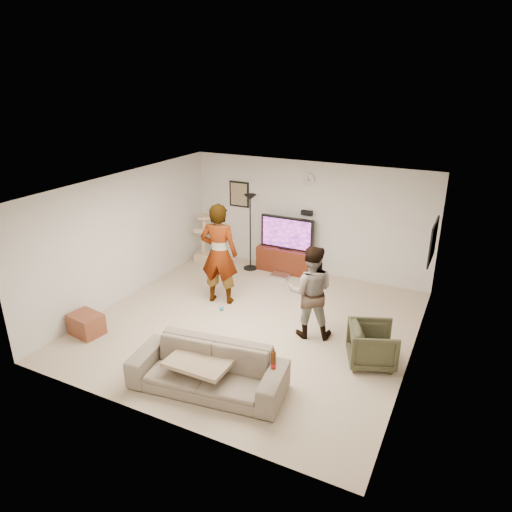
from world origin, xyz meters
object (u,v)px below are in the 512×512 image
at_px(person_left, 219,254).
at_px(tv_stand, 286,260).
at_px(sofa, 208,369).
at_px(armchair, 372,345).
at_px(tv, 287,233).
at_px(floor_lamp, 250,233).
at_px(beer_bottle, 274,360).
at_px(side_table, 86,324).
at_px(person_right, 310,292).
at_px(cat_tree, 203,238).

bearing_deg(person_left, tv_stand, -118.97).
xyz_separation_m(sofa, armchair, (1.94, 1.65, 0.00)).
relative_size(tv, floor_lamp, 0.70).
height_order(beer_bottle, side_table, beer_bottle).
height_order(tv_stand, person_right, person_right).
bearing_deg(floor_lamp, person_left, -82.92).
bearing_deg(side_table, beer_bottle, -5.25).
xyz_separation_m(beer_bottle, side_table, (-3.70, 0.34, -0.58)).
height_order(cat_tree, armchair, cat_tree).
bearing_deg(person_right, sofa, 50.65).
height_order(tv, armchair, tv).
bearing_deg(tv, beer_bottle, -69.21).
bearing_deg(tv_stand, person_left, -106.43).
bearing_deg(side_table, floor_lamp, 72.29).
height_order(floor_lamp, sofa, floor_lamp).
xyz_separation_m(tv, floor_lamp, (-0.80, -0.24, -0.04)).
bearing_deg(armchair, tv_stand, 21.48).
height_order(person_left, side_table, person_left).
xyz_separation_m(person_right, armchair, (1.17, -0.38, -0.49)).
relative_size(person_right, sofa, 0.74).
xyz_separation_m(floor_lamp, side_table, (-1.23, -3.84, -0.69)).
distance_m(tv, person_right, 2.79).
distance_m(sofa, side_table, 2.71).
xyz_separation_m(floor_lamp, sofa, (1.46, -4.18, -0.55)).
height_order(cat_tree, person_left, person_left).
distance_m(tv_stand, cat_tree, 2.07).
distance_m(floor_lamp, person_left, 1.75).
relative_size(cat_tree, side_table, 2.10).
bearing_deg(tv_stand, armchair, -46.72).
bearing_deg(person_right, beer_bottle, 78.30).
distance_m(tv, beer_bottle, 4.73).
bearing_deg(floor_lamp, tv, 16.76).
relative_size(floor_lamp, beer_bottle, 6.98).
height_order(armchair, side_table, armchair).
relative_size(cat_tree, armchair, 1.64).
bearing_deg(tv_stand, side_table, -116.37).
height_order(floor_lamp, armchair, floor_lamp).
relative_size(tv_stand, person_right, 0.81).
relative_size(sofa, side_table, 3.97).
relative_size(beer_bottle, armchair, 0.35).
bearing_deg(side_table, person_left, 55.65).
bearing_deg(tv_stand, person_right, -59.01).
xyz_separation_m(sofa, side_table, (-2.68, 0.34, -0.14)).
distance_m(tv, person_left, 2.05).
xyz_separation_m(tv, side_table, (-2.02, -4.08, -0.73)).
bearing_deg(beer_bottle, tv, 110.79).
distance_m(cat_tree, person_right, 4.04).
bearing_deg(cat_tree, person_left, -49.09).
bearing_deg(person_left, floor_lamp, -95.45).
distance_m(beer_bottle, side_table, 3.76).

